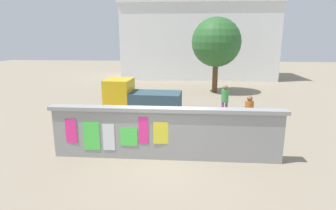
{
  "coord_description": "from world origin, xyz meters",
  "views": [
    {
      "loc": [
        0.76,
        -8.46,
        3.82
      ],
      "look_at": [
        -0.12,
        2.4,
        1.2
      ],
      "focal_mm": 30.2,
      "sensor_mm": 36.0,
      "label": 1
    }
  ],
  "objects_px": {
    "motorcycle": "(206,127)",
    "tree_roadside": "(216,42)",
    "person_walking": "(249,111)",
    "auto_rickshaw_truck": "(139,99)",
    "person_bystander": "(225,98)",
    "bicycle_near": "(120,131)"
  },
  "relations": [
    {
      "from": "motorcycle",
      "to": "bicycle_near",
      "type": "distance_m",
      "value": 3.29
    },
    {
      "from": "bicycle_near",
      "to": "person_bystander",
      "type": "height_order",
      "value": "person_bystander"
    },
    {
      "from": "person_walking",
      "to": "person_bystander",
      "type": "distance_m",
      "value": 2.51
    },
    {
      "from": "auto_rickshaw_truck",
      "to": "person_bystander",
      "type": "relative_size",
      "value": 2.27
    },
    {
      "from": "person_walking",
      "to": "motorcycle",
      "type": "bearing_deg",
      "value": -164.27
    },
    {
      "from": "auto_rickshaw_truck",
      "to": "motorcycle",
      "type": "distance_m",
      "value": 4.16
    },
    {
      "from": "tree_roadside",
      "to": "bicycle_near",
      "type": "bearing_deg",
      "value": -113.52
    },
    {
      "from": "motorcycle",
      "to": "person_walking",
      "type": "distance_m",
      "value": 1.82
    },
    {
      "from": "bicycle_near",
      "to": "motorcycle",
      "type": "bearing_deg",
      "value": 8.32
    },
    {
      "from": "auto_rickshaw_truck",
      "to": "bicycle_near",
      "type": "bearing_deg",
      "value": -92.79
    },
    {
      "from": "bicycle_near",
      "to": "tree_roadside",
      "type": "relative_size",
      "value": 0.33
    },
    {
      "from": "bicycle_near",
      "to": "auto_rickshaw_truck",
      "type": "bearing_deg",
      "value": 87.21
    },
    {
      "from": "person_bystander",
      "to": "tree_roadside",
      "type": "height_order",
      "value": "tree_roadside"
    },
    {
      "from": "person_bystander",
      "to": "tree_roadside",
      "type": "bearing_deg",
      "value": 89.55
    },
    {
      "from": "motorcycle",
      "to": "bicycle_near",
      "type": "xyz_separation_m",
      "value": [
        -3.25,
        -0.48,
        -0.1
      ]
    },
    {
      "from": "auto_rickshaw_truck",
      "to": "person_walking",
      "type": "bearing_deg",
      "value": -25.51
    },
    {
      "from": "auto_rickshaw_truck",
      "to": "bicycle_near",
      "type": "relative_size",
      "value": 2.15
    },
    {
      "from": "auto_rickshaw_truck",
      "to": "person_walking",
      "type": "distance_m",
      "value": 5.29
    },
    {
      "from": "motorcycle",
      "to": "tree_roadside",
      "type": "bearing_deg",
      "value": 83.53
    },
    {
      "from": "person_bystander",
      "to": "bicycle_near",
      "type": "bearing_deg",
      "value": -141.76
    },
    {
      "from": "auto_rickshaw_truck",
      "to": "tree_roadside",
      "type": "relative_size",
      "value": 0.71
    },
    {
      "from": "auto_rickshaw_truck",
      "to": "person_bystander",
      "type": "height_order",
      "value": "auto_rickshaw_truck"
    }
  ]
}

